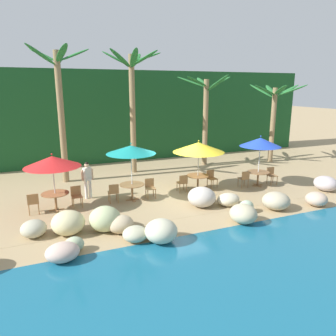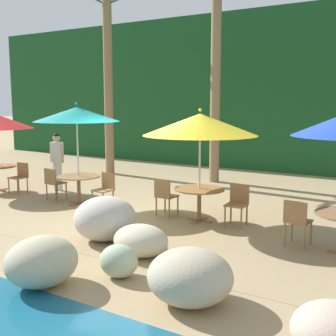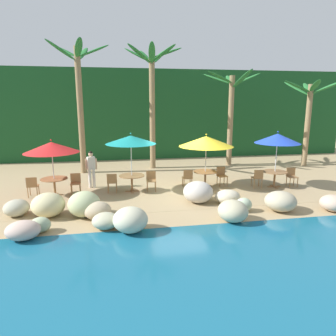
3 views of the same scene
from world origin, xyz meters
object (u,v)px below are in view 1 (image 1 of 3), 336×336
(chair_yellow_seaward, at_px, (211,177))
(chair_teal_inland, at_px, (114,192))
(umbrella_blue, at_px, (260,142))
(chair_blue_inland, at_px, (244,178))
(dining_table_teal, at_px, (132,187))
(umbrella_yellow, at_px, (199,147))
(palm_tree_nearest, at_px, (59,97))
(chair_red_seaward, at_px, (76,195))
(umbrella_teal, at_px, (131,150))
(chair_yellow_inland, at_px, (183,182))
(chair_blue_seaward, at_px, (271,174))
(dining_table_red, at_px, (55,196))
(dining_table_yellow, at_px, (198,178))
(chair_red_inland, at_px, (33,202))
(dining_table_blue, at_px, (258,174))
(umbrella_red, at_px, (52,162))
(palm_tree_fourth, at_px, (274,108))
(chair_teal_seaward, at_px, (150,187))
(palm_tree_second, at_px, (132,92))
(palm_tree_third, at_px, (205,106))
(waiter_in_white, at_px, (87,177))

(chair_yellow_seaward, bearing_deg, chair_teal_inland, -175.84)
(umbrella_blue, relative_size, chair_blue_inland, 2.98)
(dining_table_teal, relative_size, chair_teal_inland, 1.26)
(umbrella_yellow, xyz_separation_m, palm_tree_nearest, (-5.82, 4.04, 2.30))
(chair_yellow_seaward, bearing_deg, chair_red_seaward, -178.41)
(umbrella_teal, bearing_deg, chair_yellow_inland, 2.57)
(dining_table_teal, height_order, chair_blue_seaward, chair_blue_seaward)
(dining_table_red, bearing_deg, dining_table_yellow, 1.51)
(dining_table_red, relative_size, chair_yellow_seaward, 1.26)
(chair_red_inland, distance_m, dining_table_blue, 10.63)
(umbrella_red, distance_m, dining_table_blue, 9.89)
(chair_yellow_seaward, distance_m, palm_tree_fourth, 8.13)
(dining_table_blue, bearing_deg, chair_teal_inland, 177.30)
(chair_teal_inland, height_order, umbrella_blue, umbrella_blue)
(dining_table_red, xyz_separation_m, palm_tree_fourth, (14.12, 3.83, 2.98))
(chair_teal_inland, xyz_separation_m, chair_blue_seaward, (8.25, -0.34, 0.00))
(chair_teal_seaward, distance_m, dining_table_yellow, 2.54)
(dining_table_yellow, xyz_separation_m, umbrella_blue, (3.15, -0.58, 1.65))
(chair_red_seaward, distance_m, palm_tree_fourth, 14.12)
(palm_tree_second, bearing_deg, dining_table_red, -135.26)
(palm_tree_third, bearing_deg, palm_tree_fourth, -12.53)
(chair_yellow_inland, xyz_separation_m, palm_tree_second, (-1.00, 4.61, 4.15))
(chair_red_inland, relative_size, dining_table_blue, 0.79)
(dining_table_teal, xyz_separation_m, chair_teal_inland, (-0.85, -0.05, -0.10))
(chair_red_seaward, height_order, chair_red_inland, same)
(chair_red_seaward, relative_size, chair_teal_seaward, 1.00)
(palm_tree_nearest, bearing_deg, palm_tree_second, 7.37)
(chair_teal_inland, xyz_separation_m, palm_tree_second, (2.39, 4.78, 4.15))
(chair_red_seaward, distance_m, chair_teal_seaward, 3.25)
(chair_teal_seaward, xyz_separation_m, chair_blue_seaward, (6.54, -0.42, 0.00))
(chair_red_seaward, height_order, dining_table_teal, chair_red_seaward)
(chair_red_inland, height_order, chair_yellow_inland, same)
(chair_red_inland, bearing_deg, chair_teal_inland, 0.96)
(umbrella_yellow, height_order, dining_table_yellow, umbrella_yellow)
(dining_table_teal, distance_m, chair_blue_seaward, 7.41)
(chair_yellow_inland, bearing_deg, palm_tree_third, 51.41)
(umbrella_blue, height_order, palm_tree_third, palm_tree_third)
(palm_tree_nearest, height_order, palm_tree_third, palm_tree_nearest)
(chair_red_inland, height_order, palm_tree_second, palm_tree_second)
(chair_red_seaward, xyz_separation_m, dining_table_teal, (2.39, -0.13, 0.10))
(dining_table_blue, bearing_deg, umbrella_blue, 0.00)
(dining_table_red, relative_size, waiter_in_white, 0.65)
(umbrella_yellow, bearing_deg, dining_table_red, -178.49)
(dining_table_teal, height_order, palm_tree_fourth, palm_tree_fourth)
(chair_red_seaward, relative_size, palm_tree_second, 0.13)
(dining_table_red, distance_m, chair_teal_inland, 2.39)
(umbrella_red, bearing_deg, chair_blue_seaward, -2.14)
(umbrella_teal, relative_size, chair_blue_inland, 2.98)
(palm_tree_nearest, bearing_deg, palm_tree_third, 4.11)
(chair_teal_seaward, distance_m, chair_yellow_inland, 1.68)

